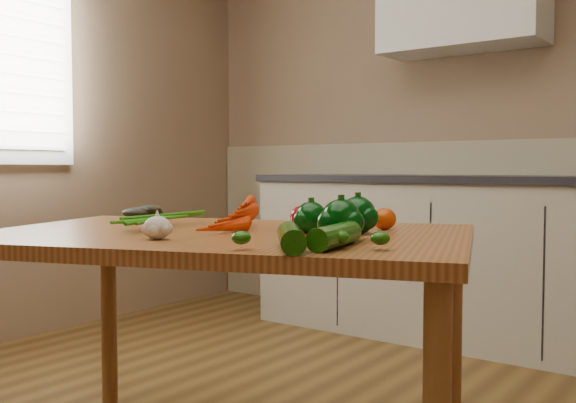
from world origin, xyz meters
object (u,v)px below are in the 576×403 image
at_px(table, 224,260).
at_px(garlic_bulb, 157,228).
at_px(leafy_greens, 145,206).
at_px(pepper_b, 358,215).
at_px(zucchini_b, 291,237).
at_px(pepper_c, 341,220).
at_px(tomato_a, 302,217).
at_px(pepper_a, 311,218).
at_px(tomato_c, 384,219).
at_px(tomato_b, 339,219).
at_px(zucchini_a, 335,236).
at_px(carrot_bunch, 214,218).

bearing_deg(table, garlic_bulb, -110.09).
distance_m(leafy_greens, pepper_b, 0.85).
bearing_deg(zucchini_b, pepper_c, 92.69).
bearing_deg(pepper_b, garlic_bulb, -128.26).
bearing_deg(pepper_b, zucchini_b, -81.52).
relative_size(leafy_greens, pepper_b, 1.92).
bearing_deg(tomato_a, pepper_c, -38.37).
bearing_deg(pepper_a, table, -157.33).
xyz_separation_m(pepper_a, tomato_c, (0.11, 0.23, -0.01)).
distance_m(leafy_greens, tomato_b, 0.73).
bearing_deg(tomato_b, table, -127.06).
distance_m(pepper_b, zucchini_b, 0.41).
distance_m(pepper_a, zucchini_a, 0.32).
relative_size(tomato_c, zucchini_a, 0.32).
height_order(garlic_bulb, zucchini_b, garlic_bulb).
xyz_separation_m(leafy_greens, pepper_a, (0.74, -0.03, -0.00)).
xyz_separation_m(pepper_a, pepper_c, (0.15, -0.09, 0.01)).
distance_m(pepper_a, tomato_a, 0.19).
bearing_deg(table, tomato_c, 23.74).
height_order(table, garlic_bulb, garlic_bulb).
bearing_deg(zucchini_b, pepper_b, 98.48).
height_order(leafy_greens, pepper_a, leafy_greens).
relative_size(leafy_greens, tomato_c, 2.81).
bearing_deg(carrot_bunch, garlic_bulb, -95.57).
bearing_deg(leafy_greens, tomato_b, 12.54).
xyz_separation_m(table, garlic_bulb, (-0.00, -0.26, 0.11)).
distance_m(table, pepper_a, 0.29).
xyz_separation_m(garlic_bulb, zucchini_a, (0.47, 0.13, -0.00)).
bearing_deg(zucchini_a, leafy_greens, 164.97).
xyz_separation_m(pepper_b, tomato_c, (0.01, 0.15, -0.02)).
bearing_deg(pepper_c, pepper_b, 106.17).
height_order(pepper_a, zucchini_a, pepper_a).
xyz_separation_m(tomato_b, zucchini_b, (0.19, -0.51, -0.00)).
bearing_deg(leafy_greens, garlic_bulb, -37.93).
relative_size(table, pepper_a, 17.97).
bearing_deg(pepper_a, zucchini_b, -62.90).
height_order(leafy_greens, zucchini_b, leafy_greens).
distance_m(pepper_b, tomato_a, 0.24).
xyz_separation_m(carrot_bunch, garlic_bulb, (0.07, -0.30, -0.00)).
height_order(tomato_c, zucchini_a, tomato_c).
bearing_deg(table, pepper_b, 8.35).
relative_size(garlic_bulb, pepper_a, 0.80).
bearing_deg(carrot_bunch, table, -46.20).
height_order(leafy_greens, tomato_c, leafy_greens).
bearing_deg(pepper_c, tomato_b, 123.13).
bearing_deg(carrot_bunch, tomato_a, 26.76).
height_order(garlic_bulb, zucchini_a, garlic_bulb).
bearing_deg(tomato_a, zucchini_b, -57.39).
height_order(tomato_a, zucchini_a, tomato_a).
height_order(leafy_greens, garlic_bulb, leafy_greens).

